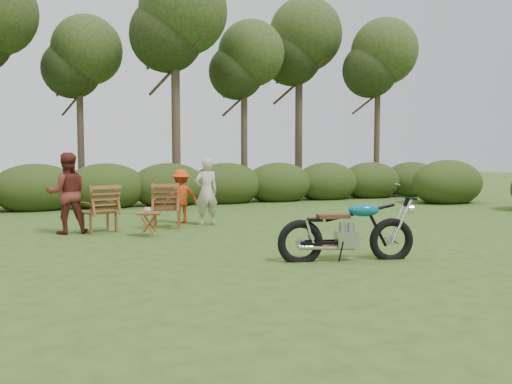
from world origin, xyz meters
name	(u,v)px	position (x,y,z in m)	size (l,w,h in m)	color
ground	(298,254)	(0.00, 0.00, 0.00)	(80.00, 80.00, 0.00)	#2A4717
tree_line	(178,92)	(0.50, 9.74, 3.81)	(22.52, 11.62, 8.14)	#37281E
motorcycle	(346,260)	(0.42, -0.76, 0.00)	(2.02, 0.77, 1.15)	#0E99B8
lawn_chair_right	(167,227)	(-1.28, 3.87, 0.00)	(0.68, 0.68, 0.99)	#5E2C17
lawn_chair_left	(100,232)	(-2.74, 3.75, 0.00)	(0.68, 0.68, 0.99)	brown
side_table	(149,224)	(-1.91, 2.74, 0.24)	(0.47, 0.40, 0.49)	#5E2E17
cup	(148,210)	(-1.92, 2.73, 0.53)	(0.12, 0.12, 0.10)	beige
adult_a	(207,225)	(-0.33, 3.91, 0.00)	(0.57, 0.37, 1.56)	beige
adult_b	(68,234)	(-3.37, 3.77, 0.00)	(0.81, 0.63, 1.67)	maroon
child	(181,223)	(-0.79, 4.45, 0.00)	(0.83, 0.48, 1.29)	red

